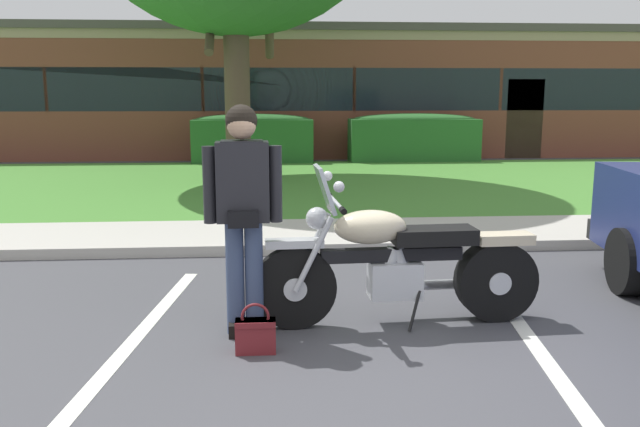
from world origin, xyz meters
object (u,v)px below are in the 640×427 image
Objects in this scene: rider_person at (243,203)px; handbag at (256,333)px; motorcycle at (408,263)px; hedge_left at (253,138)px; hedge_center_left at (414,137)px; brick_building at (333,92)px.

rider_person is 4.74× the size of handbag.
rider_person is at bearing 101.79° from handbag.
hedge_left is at bearing 97.23° from motorcycle.
rider_person is 12.32m from hedge_center_left.
handbag is at bearing -78.21° from rider_person.
rider_person is at bearing -108.03° from hedge_center_left.
brick_building is (2.41, 18.59, 0.77)m from rider_person.
hedge_center_left is 7.11m from brick_building.
hedge_center_left is at bearing 77.56° from motorcycle.
hedge_left is 4.03m from hedge_center_left.
rider_person is 18.76m from brick_building.
motorcycle is 1.36m from rider_person.
brick_building is (2.33, 18.99, 1.62)m from handbag.
handbag is at bearing -156.12° from motorcycle.
rider_person is at bearing -97.39° from brick_building.
handbag is 0.11× the size of hedge_center_left.
motorcycle is 0.76× the size of hedge_left.
hedge_left is at bearing 180.00° from hedge_center_left.
motorcycle is at bearing -93.59° from brick_building.
brick_building reaches higher than motorcycle.
rider_person is 0.58× the size of hedge_left.
hedge_center_left is (3.81, 11.71, -0.34)m from rider_person.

